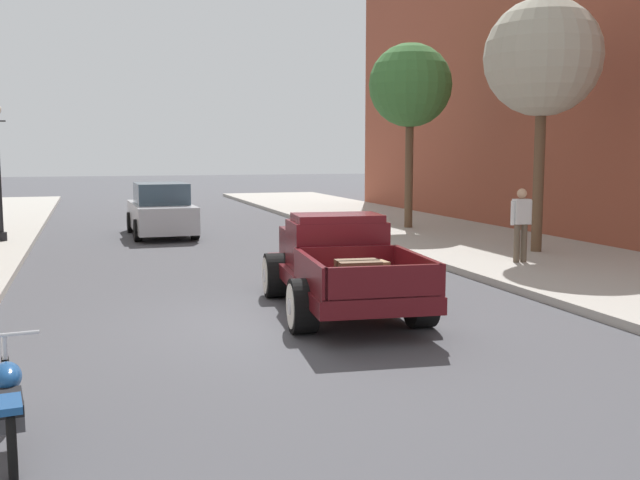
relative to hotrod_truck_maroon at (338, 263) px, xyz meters
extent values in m
plane|color=#47474C|center=(-0.97, -0.67, -0.75)|extent=(140.00, 140.00, 0.00)
cube|color=#510F14|center=(-0.02, -0.24, -0.21)|extent=(2.22, 5.05, 0.24)
cube|color=#510F14|center=(0.01, 0.11, 0.31)|extent=(1.66, 1.24, 0.80)
cube|color=#510F14|center=(0.01, 0.06, 0.77)|extent=(1.52, 1.07, 0.12)
cube|color=#3D4C5B|center=(0.07, 0.67, 0.47)|extent=(1.32, 0.17, 0.44)
cube|color=#510F14|center=(0.14, 1.40, 0.17)|extent=(1.46, 1.62, 0.52)
cube|color=silver|center=(0.21, 2.20, 0.15)|extent=(0.69, 0.16, 0.47)
cube|color=#510F14|center=(-0.15, -1.64, -0.07)|extent=(1.88, 2.25, 0.04)
cube|color=#510F14|center=(-0.96, -1.56, 0.15)|extent=(0.28, 2.10, 0.44)
cube|color=#510F14|center=(0.65, -1.71, 0.15)|extent=(0.28, 2.10, 0.44)
cube|color=#510F14|center=(-0.25, -2.64, 0.15)|extent=(1.62, 0.23, 0.44)
cube|color=#510F14|center=(-0.06, -0.63, 0.15)|extent=(1.62, 0.23, 0.44)
cylinder|color=black|center=(-0.79, 1.18, -0.35)|extent=(0.43, 0.83, 0.80)
cylinder|color=silver|center=(-0.97, 1.20, -0.35)|extent=(0.07, 0.65, 0.66)
cylinder|color=silver|center=(-0.98, 1.20, -0.35)|extent=(0.04, 0.24, 0.24)
cylinder|color=black|center=(1.00, 1.01, -0.35)|extent=(0.43, 0.83, 0.80)
cylinder|color=silver|center=(1.18, 1.00, -0.35)|extent=(0.07, 0.65, 0.66)
cylinder|color=silver|center=(1.19, 0.99, -0.35)|extent=(0.04, 0.24, 0.24)
cylinder|color=black|center=(-1.04, -1.50, -0.35)|extent=(0.43, 0.83, 0.80)
cylinder|color=silver|center=(-1.23, -1.48, -0.35)|extent=(0.07, 0.65, 0.66)
cylinder|color=silver|center=(-1.24, -1.48, -0.35)|extent=(0.04, 0.24, 0.24)
cylinder|color=black|center=(0.74, -1.67, -0.35)|extent=(0.43, 0.83, 0.80)
cylinder|color=silver|center=(0.93, -1.69, -0.35)|extent=(0.07, 0.65, 0.66)
cylinder|color=silver|center=(0.94, -1.69, -0.35)|extent=(0.04, 0.24, 0.24)
cube|color=brown|center=(-0.37, -1.97, 0.15)|extent=(0.64, 0.50, 0.40)
cube|color=#3D2D1E|center=(-0.37, -1.97, 0.15)|extent=(0.62, 0.11, 0.42)
cube|color=olive|center=(0.09, -1.36, 0.09)|extent=(0.45, 0.33, 0.28)
torus|color=black|center=(-4.76, -4.06, -0.42)|extent=(0.15, 0.67, 0.67)
torus|color=black|center=(-4.58, -5.49, -0.42)|extent=(0.15, 0.67, 0.67)
cube|color=#4C4C51|center=(-4.67, -4.82, -0.37)|extent=(0.29, 0.47, 0.28)
ellipsoid|color=navy|center=(-4.70, -4.58, -0.14)|extent=(0.32, 0.55, 0.24)
cube|color=black|center=(-4.64, -5.07, -0.22)|extent=(0.29, 0.58, 0.10)
cylinder|color=silver|center=(-4.75, -4.12, -0.12)|extent=(0.08, 0.26, 0.58)
cylinder|color=silver|center=(-4.74, -4.23, 0.16)|extent=(0.62, 0.11, 0.04)
cube|color=navy|center=(-4.58, -5.49, -0.10)|extent=(0.23, 0.42, 0.06)
cube|color=#B7B7BC|center=(-1.83, 11.66, -0.14)|extent=(1.82, 4.34, 0.80)
cube|color=#384C5B|center=(-1.83, 11.51, 0.58)|extent=(1.57, 2.03, 0.64)
cylinder|color=black|center=(-2.69, 12.93, -0.42)|extent=(0.24, 0.66, 0.66)
cylinder|color=black|center=(-1.04, 12.97, -0.42)|extent=(0.24, 0.66, 0.66)
cylinder|color=black|center=(-2.63, 10.35, -0.42)|extent=(0.24, 0.66, 0.66)
cylinder|color=black|center=(-0.98, 10.39, -0.42)|extent=(0.24, 0.66, 0.66)
cylinder|color=brown|center=(5.13, 2.66, -0.17)|extent=(0.14, 0.14, 0.86)
cylinder|color=brown|center=(5.31, 2.66, -0.17)|extent=(0.14, 0.14, 0.86)
cube|color=silver|center=(5.22, 2.66, 0.54)|extent=(0.36, 0.22, 0.56)
cylinder|color=silver|center=(5.00, 2.66, 0.51)|extent=(0.09, 0.09, 0.54)
cylinder|color=silver|center=(5.44, 2.66, 0.51)|extent=(0.09, 0.09, 0.54)
sphere|color=tan|center=(5.22, 2.66, 0.94)|extent=(0.22, 0.22, 0.22)
cylinder|color=black|center=(-6.30, 10.42, -0.48)|extent=(0.28, 0.28, 0.24)
cylinder|color=brown|center=(6.61, 4.12, 1.23)|extent=(0.26, 0.26, 3.66)
sphere|color=#ADA893|center=(6.61, 4.12, 4.12)|extent=(2.83, 2.83, 2.83)
cylinder|color=brown|center=(5.97, 10.38, 1.18)|extent=(0.26, 0.26, 3.57)
sphere|color=#3D7538|center=(5.97, 10.38, 3.96)|extent=(2.66, 2.66, 2.66)
camera|label=1|loc=(-3.92, -11.51, 1.87)|focal=41.21mm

